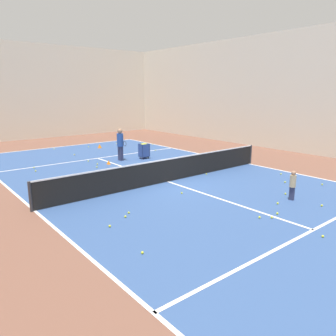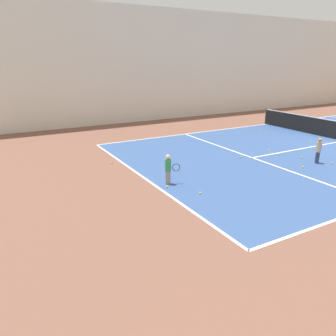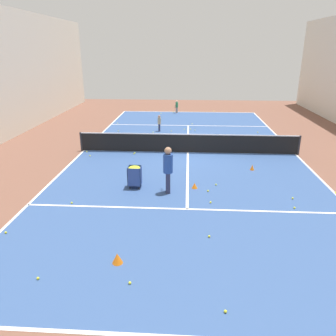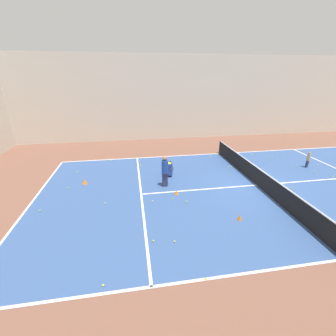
{
  "view_description": "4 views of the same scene",
  "coord_description": "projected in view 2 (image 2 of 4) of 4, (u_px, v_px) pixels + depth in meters",
  "views": [
    {
      "loc": [
        -8.64,
        -10.62,
        3.84
      ],
      "look_at": [
        0.0,
        0.0,
        0.61
      ],
      "focal_mm": 35.0,
      "sensor_mm": 36.0,
      "label": 1
    },
    {
      "loc": [
        10.42,
        -16.67,
        4.14
      ],
      "look_at": [
        1.01,
        -11.41,
        0.59
      ],
      "focal_mm": 35.0,
      "sensor_mm": 36.0,
      "label": 2
    },
    {
      "loc": [
        0.04,
        16.67,
        5.21
      ],
      "look_at": [
        0.74,
        5.16,
        1.0
      ],
      "focal_mm": 35.0,
      "sensor_mm": 36.0,
      "label": 3
    },
    {
      "loc": [
        -10.42,
        6.83,
        5.77
      ],
      "look_at": [
        2.08,
        4.77,
        0.52
      ],
      "focal_mm": 24.0,
      "sensor_mm": 36.0,
      "label": 4
    }
  ],
  "objects": [
    {
      "name": "line_baseline_near",
      "position": [
        144.0,
        178.0,
        12.15
      ],
      "size": [
        11.29,
        0.1,
        0.0
      ],
      "primitive_type": "cube",
      "color": "white",
      "rests_on": "ground"
    },
    {
      "name": "tennis_ball_1",
      "position": [
        262.0,
        133.0,
        19.57
      ],
      "size": [
        0.07,
        0.07,
        0.07
      ],
      "primitive_type": "sphere",
      "color": "yellow",
      "rests_on": "ground"
    },
    {
      "name": "tennis_ball_3",
      "position": [
        112.0,
        163.0,
        13.8
      ],
      "size": [
        0.07,
        0.07,
        0.07
      ],
      "primitive_type": "sphere",
      "color": "yellow",
      "rests_on": "ground"
    },
    {
      "name": "tennis_ball_13",
      "position": [
        312.0,
        141.0,
        17.44
      ],
      "size": [
        0.07,
        0.07,
        0.07
      ],
      "primitive_type": "sphere",
      "color": "yellow",
      "rests_on": "ground"
    },
    {
      "name": "tennis_ball_34",
      "position": [
        200.0,
        193.0,
        10.65
      ],
      "size": [
        0.07,
        0.07,
        0.07
      ],
      "primitive_type": "sphere",
      "color": "yellow",
      "rests_on": "ground"
    },
    {
      "name": "tennis_ball_19",
      "position": [
        302.0,
        157.0,
        14.55
      ],
      "size": [
        0.07,
        0.07,
        0.07
      ],
      "primitive_type": "sphere",
      "color": "yellow",
      "rests_on": "ground"
    },
    {
      "name": "tennis_ball_30",
      "position": [
        314.0,
        118.0,
        24.6
      ],
      "size": [
        0.07,
        0.07,
        0.07
      ],
      "primitive_type": "sphere",
      "color": "yellow",
      "rests_on": "ground"
    },
    {
      "name": "tennis_ball_10",
      "position": [
        268.0,
        133.0,
        19.45
      ],
      "size": [
        0.07,
        0.07,
        0.07
      ],
      "primitive_type": "sphere",
      "color": "yellow",
      "rests_on": "ground"
    },
    {
      "name": "tennis_ball_28",
      "position": [
        167.0,
        187.0,
        11.18
      ],
      "size": [
        0.07,
        0.07,
        0.07
      ],
      "primitive_type": "sphere",
      "color": "yellow",
      "rests_on": "ground"
    },
    {
      "name": "tennis_ball_0",
      "position": [
        269.0,
        150.0,
        15.68
      ],
      "size": [
        0.07,
        0.07,
        0.07
      ],
      "primitive_type": "sphere",
      "color": "yellow",
      "rests_on": "ground"
    },
    {
      "name": "tennis_ball_18",
      "position": [
        241.0,
        157.0,
        14.66
      ],
      "size": [
        0.07,
        0.07,
        0.07
      ],
      "primitive_type": "sphere",
      "color": "yellow",
      "rests_on": "ground"
    },
    {
      "name": "child_midcourt",
      "position": [
        319.0,
        149.0,
        13.68
      ],
      "size": [
        0.27,
        0.27,
        1.09
      ],
      "rotation": [
        0.0,
        0.0,
        1.85
      ],
      "color": "#2D3351",
      "rests_on": "ground"
    },
    {
      "name": "line_sideline_left",
      "position": [
        266.0,
        124.0,
        22.33
      ],
      "size": [
        0.1,
        23.78,
        0.0
      ],
      "primitive_type": "cube",
      "color": "white",
      "rests_on": "ground"
    },
    {
      "name": "player_near_baseline",
      "position": [
        168.0,
        167.0,
        11.35
      ],
      "size": [
        0.3,
        0.56,
        1.07
      ],
      "rotation": [
        0.0,
        0.0,
        1.11
      ],
      "color": "gray",
      "rests_on": "ground"
    },
    {
      "name": "tennis_ball_25",
      "position": [
        249.0,
        131.0,
        20.02
      ],
      "size": [
        0.07,
        0.07,
        0.07
      ],
      "primitive_type": "sphere",
      "color": "yellow",
      "rests_on": "ground"
    },
    {
      "name": "hall_enclosure_left",
      "position": [
        221.0,
        65.0,
        25.51
      ],
      "size": [
        0.15,
        34.44,
        7.56
      ],
      "color": "silver",
      "rests_on": "ground"
    },
    {
      "name": "tennis_ball_33",
      "position": [
        303.0,
        167.0,
        13.25
      ],
      "size": [
        0.07,
        0.07,
        0.07
      ],
      "primitive_type": "sphere",
      "color": "yellow",
      "rests_on": "ground"
    },
    {
      "name": "tennis_ball_21",
      "position": [
        222.0,
        134.0,
        19.29
      ],
      "size": [
        0.07,
        0.07,
        0.07
      ],
      "primitive_type": "sphere",
      "color": "yellow",
      "rests_on": "ground"
    },
    {
      "name": "tennis_ball_26",
      "position": [
        332.0,
        163.0,
        13.77
      ],
      "size": [
        0.07,
        0.07,
        0.07
      ],
      "primitive_type": "sphere",
      "color": "yellow",
      "rests_on": "ground"
    },
    {
      "name": "tennis_ball_6",
      "position": [
        278.0,
        154.0,
        15.01
      ],
      "size": [
        0.07,
        0.07,
        0.07
      ],
      "primitive_type": "sphere",
      "color": "yellow",
      "rests_on": "ground"
    },
    {
      "name": "line_service_near",
      "position": [
        252.0,
        158.0,
        14.63
      ],
      "size": [
        11.29,
        0.1,
        0.0
      ],
      "primitive_type": "cube",
      "color": "white",
      "rests_on": "ground"
    },
    {
      "name": "tennis_ball_32",
      "position": [
        270.0,
        153.0,
        15.33
      ],
      "size": [
        0.07,
        0.07,
        0.07
      ],
      "primitive_type": "sphere",
      "color": "yellow",
      "rests_on": "ground"
    },
    {
      "name": "training_cone_0",
      "position": [
        325.0,
        126.0,
        21.2
      ],
      "size": [
        0.19,
        0.19,
        0.25
      ],
      "primitive_type": "cone",
      "color": "orange",
      "rests_on": "ground"
    }
  ]
}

